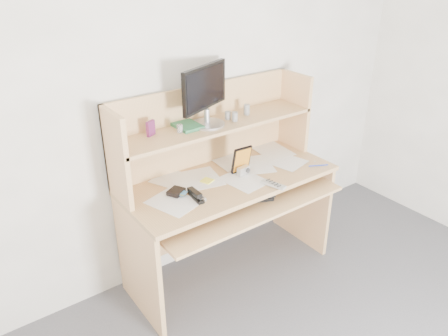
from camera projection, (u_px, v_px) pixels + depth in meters
back_wall at (201, 91)px, 2.82m from camera, size 3.60×0.04×2.50m
desk at (223, 181)px, 2.90m from camera, size 1.40×0.70×1.30m
paper_clutter at (230, 177)px, 2.81m from camera, size 1.32×0.54×0.01m
keyboard at (237, 196)px, 2.77m from camera, size 0.47×0.33×0.03m
tv_remote at (273, 185)px, 2.70m from camera, size 0.09×0.17×0.02m
flip_phone at (200, 197)px, 2.56m from camera, size 0.05×0.08×0.02m
stapler at (196, 195)px, 2.56m from camera, size 0.06×0.15×0.05m
wallet at (176, 192)px, 2.62m from camera, size 0.12×0.12×0.02m
sticky_note_pad at (207, 181)px, 2.77m from camera, size 0.09×0.09×0.01m
digital_camera at (243, 170)px, 2.84m from camera, size 0.09×0.05×0.05m
game_case at (241, 160)px, 2.83m from camera, size 0.13×0.02×0.19m
blue_pen at (318, 165)px, 2.95m from camera, size 0.12×0.07×0.01m
card_box at (151, 128)px, 2.57m from camera, size 0.07×0.05×0.09m
shelf_book at (187, 126)px, 2.71m from camera, size 0.14×0.20×0.02m
chip_stack_a at (180, 129)px, 2.62m from camera, size 0.04×0.04×0.05m
chip_stack_b at (235, 117)px, 2.79m from camera, size 0.05×0.05×0.06m
chip_stack_c at (228, 115)px, 2.83m from camera, size 0.04×0.04×0.05m
chip_stack_d at (247, 110)px, 2.90m from camera, size 0.05×0.05×0.07m
monitor at (205, 94)px, 2.67m from camera, size 0.41×0.23×0.37m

